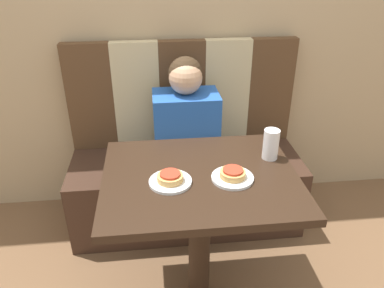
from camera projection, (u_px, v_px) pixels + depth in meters
booth_seat at (187, 190)px, 2.32m from camera, size 1.36×0.52×0.44m
booth_backrest at (182, 94)px, 2.26m from camera, size 1.36×0.07×0.65m
dining_table at (200, 197)px, 1.60m from camera, size 0.80×0.66×0.72m
person at (186, 116)px, 2.08m from camera, size 0.36×0.24×0.61m
plate_left at (170, 182)px, 1.49m from camera, size 0.17×0.17×0.01m
plate_right at (232, 178)px, 1.51m from camera, size 0.17×0.17×0.01m
pizza_left at (170, 177)px, 1.48m from camera, size 0.10×0.10×0.03m
pizza_right at (233, 173)px, 1.50m from camera, size 0.10×0.10×0.03m
drinking_cup at (271, 144)px, 1.63m from camera, size 0.07×0.07×0.14m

